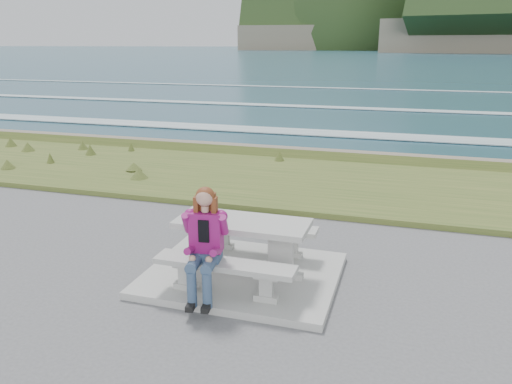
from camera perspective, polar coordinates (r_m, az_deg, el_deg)
concrete_slab at (r=7.03m, az=-1.52°, el=-9.42°), size 2.60×2.10×0.10m
picnic_table at (r=6.78m, az=-1.56°, el=-4.60°), size 1.80×0.75×0.75m
bench_landward at (r=6.27m, az=-3.62°, el=-8.80°), size 1.80×0.35×0.45m
bench_seaward at (r=7.49m, az=0.17°, el=-4.42°), size 1.80×0.35×0.45m
grass_verge at (r=11.60m, az=6.39°, el=0.82°), size 160.00×4.50×0.22m
shore_drop at (r=14.38m, az=8.60°, el=3.82°), size 160.00×0.80×2.20m
ocean at (r=31.52m, az=13.34°, el=7.27°), size 1600.00×1600.00×0.09m
seated_woman at (r=6.17m, az=-5.98°, el=-7.66°), size 0.47×0.73×1.39m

